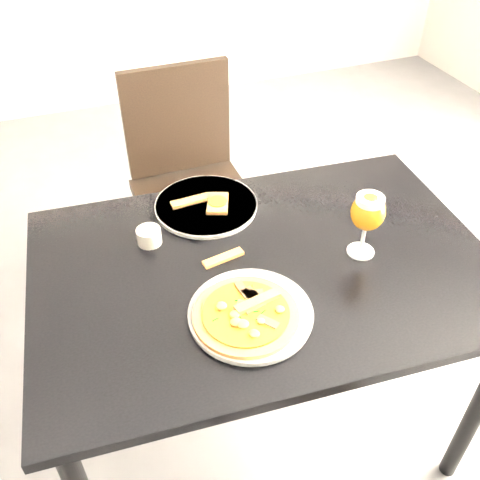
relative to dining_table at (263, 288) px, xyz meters
name	(u,v)px	position (x,y,z in m)	size (l,w,h in m)	color
dining_table	(263,288)	(0.00, 0.00, 0.00)	(1.26, 0.89, 0.75)	black
chair_far	(190,182)	(0.01, 0.77, -0.14)	(0.44, 0.44, 0.94)	black
plate_main	(251,314)	(-0.10, -0.16, 0.10)	(0.29, 0.29, 0.02)	silver
pizza	(246,314)	(-0.12, -0.17, 0.11)	(0.25, 0.25, 0.03)	#A25827
plate_second	(206,206)	(-0.07, 0.29, 0.10)	(0.30, 0.30, 0.02)	silver
crust_scraps	(209,202)	(-0.06, 0.28, 0.11)	(0.18, 0.11, 0.01)	#A25827
loose_crust	(223,258)	(-0.10, 0.05, 0.09)	(0.11, 0.03, 0.01)	#A25827
sauce_cup	(149,236)	(-0.26, 0.19, 0.11)	(0.07, 0.07, 0.04)	beige
beer_glass	(368,213)	(0.26, -0.05, 0.22)	(0.09, 0.09, 0.18)	silver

